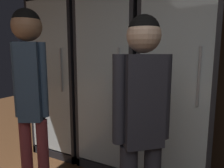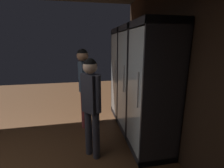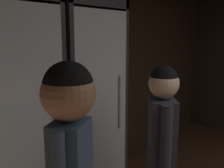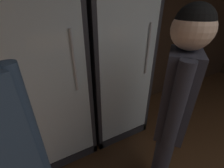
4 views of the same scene
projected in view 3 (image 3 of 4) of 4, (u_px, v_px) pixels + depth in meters
name	position (u px, v px, depth m)	size (l,w,h in m)	color
wall_back	(100.00, 66.00, 3.12)	(6.00, 0.06, 2.80)	black
cooler_left	(4.00, 134.00, 1.98)	(0.70, 0.64, 2.09)	#2B2B30
cooler_center	(77.00, 113.00, 2.51)	(0.70, 0.64, 2.09)	#2B2B30
shopper_far	(161.00, 152.00, 1.83)	(0.31, 0.29, 1.57)	#2D2D38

